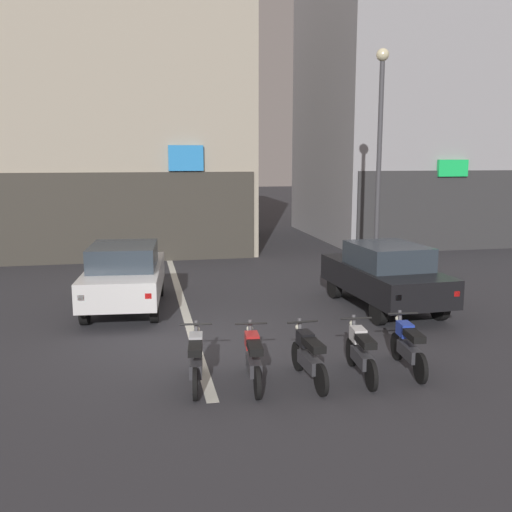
# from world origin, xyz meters

# --- Properties ---
(ground_plane) EXTENTS (120.00, 120.00, 0.00)m
(ground_plane) POSITION_xyz_m (0.00, 0.00, 0.00)
(ground_plane) COLOR #333338
(lane_centre_line) EXTENTS (0.20, 18.00, 0.01)m
(lane_centre_line) POSITION_xyz_m (0.00, 6.00, 0.00)
(lane_centre_line) COLOR silver
(lane_centre_line) RESTS_ON ground
(building_mid_block) EXTENTS (9.89, 9.47, 11.76)m
(building_mid_block) POSITION_xyz_m (-1.61, 14.29, 5.87)
(building_mid_block) COLOR #B2A893
(building_mid_block) RESTS_ON ground
(car_white_crossing_near) EXTENTS (2.10, 4.23, 1.64)m
(car_white_crossing_near) POSITION_xyz_m (-1.43, 2.97, 0.89)
(car_white_crossing_near) COLOR black
(car_white_crossing_near) RESTS_ON ground
(car_black_parked_kerbside) EXTENTS (1.99, 4.19, 1.64)m
(car_black_parked_kerbside) POSITION_xyz_m (4.89, 1.75, 0.89)
(car_black_parked_kerbside) COLOR black
(car_black_parked_kerbside) RESTS_ON ground
(street_lamp) EXTENTS (0.36, 0.36, 6.75)m
(street_lamp) POSITION_xyz_m (5.84, 4.56, 4.11)
(street_lamp) COLOR #47474C
(street_lamp) RESTS_ON ground
(motorcycle_silver_row_leftmost) EXTENTS (0.55, 1.67, 0.98)m
(motorcycle_silver_row_leftmost) POSITION_xyz_m (-0.18, -2.25, 0.46)
(motorcycle_silver_row_leftmost) COLOR black
(motorcycle_silver_row_leftmost) RESTS_ON ground
(motorcycle_red_row_left_mid) EXTENTS (0.55, 1.67, 0.98)m
(motorcycle_red_row_left_mid) POSITION_xyz_m (0.75, -2.39, 0.46)
(motorcycle_red_row_left_mid) COLOR black
(motorcycle_red_row_left_mid) RESTS_ON ground
(motorcycle_black_row_centre) EXTENTS (0.55, 1.67, 0.98)m
(motorcycle_black_row_centre) POSITION_xyz_m (1.69, -2.47, 0.46)
(motorcycle_black_row_centre) COLOR black
(motorcycle_black_row_centre) RESTS_ON ground
(motorcycle_white_row_right_mid) EXTENTS (0.55, 1.67, 0.98)m
(motorcycle_white_row_right_mid) POSITION_xyz_m (2.62, -2.44, 0.46)
(motorcycle_white_row_right_mid) COLOR black
(motorcycle_white_row_right_mid) RESTS_ON ground
(motorcycle_blue_row_rightmost) EXTENTS (0.55, 1.67, 0.98)m
(motorcycle_blue_row_rightmost) POSITION_xyz_m (3.56, -2.31, 0.46)
(motorcycle_blue_row_rightmost) COLOR black
(motorcycle_blue_row_rightmost) RESTS_ON ground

